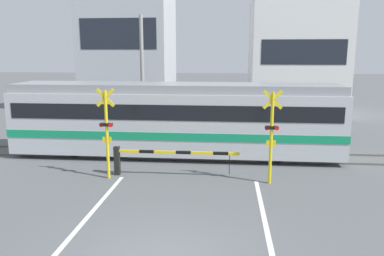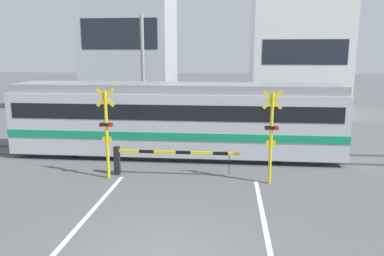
{
  "view_description": "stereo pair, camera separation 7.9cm",
  "coord_description": "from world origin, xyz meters",
  "px_view_note": "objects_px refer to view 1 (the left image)",
  "views": [
    {
      "loc": [
        1.39,
        -7.29,
        4.52
      ],
      "look_at": [
        0.0,
        7.23,
        1.6
      ],
      "focal_mm": 35.0,
      "sensor_mm": 36.0,
      "label": 1
    },
    {
      "loc": [
        1.47,
        -7.29,
        4.52
      ],
      "look_at": [
        0.0,
        7.23,
        1.6
      ],
      "focal_mm": 35.0,
      "sensor_mm": 36.0,
      "label": 2
    }
  ],
  "objects_px": {
    "crossing_signal_left": "(107,129)",
    "crossing_barrier_far": "(227,126)",
    "commuter_train": "(176,118)",
    "pedestrian": "(188,112)",
    "crossing_barrier_near": "(152,156)",
    "crossing_signal_right": "(271,133)"
  },
  "relations": [
    {
      "from": "crossing_barrier_far",
      "to": "crossing_signal_left",
      "type": "xyz_separation_m",
      "value": [
        -4.31,
        -6.61,
        1.08
      ]
    },
    {
      "from": "crossing_signal_right",
      "to": "pedestrian",
      "type": "relative_size",
      "value": 1.89
    },
    {
      "from": "pedestrian",
      "to": "crossing_barrier_near",
      "type": "bearing_deg",
      "value": -92.58
    },
    {
      "from": "crossing_signal_right",
      "to": "pedestrian",
      "type": "xyz_separation_m",
      "value": [
        -3.9,
        9.37,
        -0.81
      ]
    },
    {
      "from": "crossing_signal_right",
      "to": "commuter_train",
      "type": "bearing_deg",
      "value": 138.58
    },
    {
      "from": "crossing_barrier_far",
      "to": "pedestrian",
      "type": "xyz_separation_m",
      "value": [
        -2.37,
        2.76,
        0.26
      ]
    },
    {
      "from": "crossing_signal_left",
      "to": "commuter_train",
      "type": "bearing_deg",
      "value": 58.92
    },
    {
      "from": "commuter_train",
      "to": "crossing_signal_right",
      "type": "relative_size",
      "value": 4.3
    },
    {
      "from": "crossing_barrier_near",
      "to": "crossing_signal_left",
      "type": "bearing_deg",
      "value": -164.14
    },
    {
      "from": "crossing_barrier_near",
      "to": "crossing_signal_right",
      "type": "bearing_deg",
      "value": -5.77
    },
    {
      "from": "commuter_train",
      "to": "crossing_signal_left",
      "type": "distance_m",
      "value": 3.93
    },
    {
      "from": "commuter_train",
      "to": "crossing_barrier_near",
      "type": "xyz_separation_m",
      "value": [
        -0.5,
        -2.93,
        -0.97
      ]
    },
    {
      "from": "crossing_signal_left",
      "to": "pedestrian",
      "type": "xyz_separation_m",
      "value": [
        1.93,
        9.37,
        -0.81
      ]
    },
    {
      "from": "commuter_train",
      "to": "crossing_barrier_far",
      "type": "bearing_deg",
      "value": 54.96
    },
    {
      "from": "commuter_train",
      "to": "crossing_barrier_far",
      "type": "relative_size",
      "value": 3.05
    },
    {
      "from": "crossing_barrier_near",
      "to": "pedestrian",
      "type": "relative_size",
      "value": 2.66
    },
    {
      "from": "commuter_train",
      "to": "crossing_signal_left",
      "type": "relative_size",
      "value": 4.3
    },
    {
      "from": "crossing_signal_left",
      "to": "crossing_barrier_far",
      "type": "bearing_deg",
      "value": 56.93
    },
    {
      "from": "crossing_barrier_near",
      "to": "crossing_barrier_far",
      "type": "xyz_separation_m",
      "value": [
        2.77,
        6.18,
        0.0
      ]
    },
    {
      "from": "crossing_barrier_near",
      "to": "crossing_signal_right",
      "type": "height_order",
      "value": "crossing_signal_right"
    },
    {
      "from": "crossing_barrier_near",
      "to": "pedestrian",
      "type": "height_order",
      "value": "pedestrian"
    },
    {
      "from": "commuter_train",
      "to": "crossing_barrier_near",
      "type": "relative_size",
      "value": 3.05
    }
  ]
}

